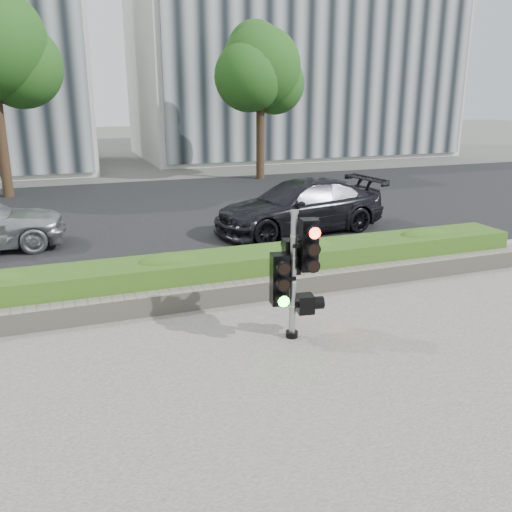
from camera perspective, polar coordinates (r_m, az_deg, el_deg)
ground at (r=7.95m, az=3.36°, el=-9.55°), size 120.00×120.00×0.00m
sidewalk at (r=6.07m, az=13.45°, el=-18.97°), size 16.00×11.00×0.03m
road at (r=17.13m, az=-10.26°, el=4.55°), size 60.00×13.00×0.02m
curb at (r=10.67m, az=-3.46°, el=-2.27°), size 60.00×0.25×0.12m
stone_wall at (r=9.50m, az=-1.24°, el=-3.75°), size 12.00×0.32×0.34m
hedge at (r=10.03m, az=-2.48°, el=-1.63°), size 12.00×1.00×0.68m
building_right at (r=34.55m, az=3.57°, el=20.68°), size 18.00×10.00×12.00m
tree_right at (r=23.64m, az=0.39°, el=18.95°), size 4.10×3.58×6.53m
traffic_signal at (r=7.84m, az=4.07°, el=-1.31°), size 0.69×0.54×1.93m
car_dark at (r=14.33m, az=4.60°, el=5.24°), size 4.87×2.47×1.36m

